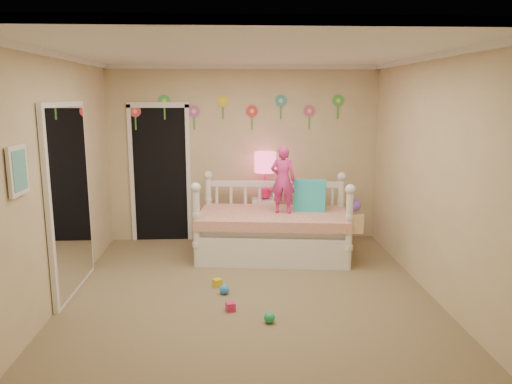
{
  "coord_description": "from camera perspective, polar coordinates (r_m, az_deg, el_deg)",
  "views": [
    {
      "loc": [
        -0.18,
        -5.04,
        2.17
      ],
      "look_at": [
        0.1,
        0.6,
        1.05
      ],
      "focal_mm": 34.37,
      "sensor_mm": 36.0,
      "label": 1
    }
  ],
  "objects": [
    {
      "name": "floor",
      "position": [
        5.49,
        -0.75,
        -12.07
      ],
      "size": [
        4.0,
        4.5,
        0.01
      ],
      "primitive_type": "cube",
      "color": "#7F684C",
      "rests_on": "ground"
    },
    {
      "name": "ceiling",
      "position": [
        5.06,
        -0.82,
        16.1
      ],
      "size": [
        4.0,
        4.5,
        0.01
      ],
      "primitive_type": "cube",
      "color": "white",
      "rests_on": "floor"
    },
    {
      "name": "back_wall",
      "position": [
        7.34,
        -1.43,
        4.4
      ],
      "size": [
        4.0,
        0.01,
        2.6
      ],
      "primitive_type": "cube",
      "color": "tan",
      "rests_on": "floor"
    },
    {
      "name": "left_wall",
      "position": [
        5.43,
        -22.4,
        1.15
      ],
      "size": [
        0.01,
        4.5,
        2.6
      ],
      "primitive_type": "cube",
      "color": "tan",
      "rests_on": "floor"
    },
    {
      "name": "right_wall",
      "position": [
        5.56,
        20.3,
        1.52
      ],
      "size": [
        0.01,
        4.5,
        2.6
      ],
      "primitive_type": "cube",
      "color": "tan",
      "rests_on": "floor"
    },
    {
      "name": "crown_molding",
      "position": [
        5.06,
        -0.82,
        15.76
      ],
      "size": [
        4.0,
        4.5,
        0.06
      ],
      "primitive_type": null,
      "color": "white",
      "rests_on": "ceiling"
    },
    {
      "name": "daybed",
      "position": [
        6.64,
        2.0,
        -2.9
      ],
      "size": [
        2.14,
        1.32,
        1.1
      ],
      "primitive_type": null,
      "rotation": [
        0.0,
        0.0,
        -0.11
      ],
      "color": "white",
      "rests_on": "floor"
    },
    {
      "name": "pillow_turquoise",
      "position": [
        6.7,
        6.27,
        -0.4
      ],
      "size": [
        0.45,
        0.25,
        0.43
      ],
      "primitive_type": "cube",
      "rotation": [
        0.0,
        0.0,
        -0.23
      ],
      "color": "#23AAB1",
      "rests_on": "daybed"
    },
    {
      "name": "pillow_lime",
      "position": [
        6.88,
        6.53,
        -0.52
      ],
      "size": [
        0.36,
        0.18,
        0.33
      ],
      "primitive_type": "cube",
      "rotation": [
        0.0,
        0.0,
        0.14
      ],
      "color": "#9CDF44",
      "rests_on": "daybed"
    },
    {
      "name": "child",
      "position": [
        6.51,
        3.15,
        1.42
      ],
      "size": [
        0.37,
        0.29,
        0.9
      ],
      "primitive_type": "imported",
      "rotation": [
        0.0,
        0.0,
        2.88
      ],
      "color": "#DC328C",
      "rests_on": "daybed"
    },
    {
      "name": "nightstand",
      "position": [
        7.36,
        1.06,
        -3.29
      ],
      "size": [
        0.41,
        0.32,
        0.65
      ],
      "primitive_type": "cube",
      "rotation": [
        0.0,
        0.0,
        -0.05
      ],
      "color": "white",
      "rests_on": "floor"
    },
    {
      "name": "table_lamp",
      "position": [
        7.2,
        1.08,
        2.8
      ],
      "size": [
        0.32,
        0.32,
        0.7
      ],
      "color": "#F42073",
      "rests_on": "nightstand"
    },
    {
      "name": "closet_doorway",
      "position": [
        7.44,
        -11.09,
        2.22
      ],
      "size": [
        0.9,
        0.04,
        2.07
      ],
      "primitive_type": "cube",
      "color": "black",
      "rests_on": "back_wall"
    },
    {
      "name": "flower_decals",
      "position": [
        7.28,
        -2.17,
        9.39
      ],
      "size": [
        3.4,
        0.02,
        0.5
      ],
      "primitive_type": null,
      "color": "#B2668C",
      "rests_on": "back_wall"
    },
    {
      "name": "mirror_closet",
      "position": [
        5.74,
        -20.86,
        -0.78
      ],
      "size": [
        0.07,
        1.3,
        2.1
      ],
      "primitive_type": "cube",
      "color": "white",
      "rests_on": "left_wall"
    },
    {
      "name": "wall_picture",
      "position": [
        4.55,
        -25.99,
        2.27
      ],
      "size": [
        0.05,
        0.34,
        0.42
      ],
      "primitive_type": "cube",
      "color": "white",
      "rests_on": "left_wall"
    },
    {
      "name": "hanging_bag",
      "position": [
        6.23,
        11.38,
        -2.92
      ],
      "size": [
        0.2,
        0.16,
        0.36
      ],
      "primitive_type": null,
      "color": "beige",
      "rests_on": "daybed"
    },
    {
      "name": "toy_scatter",
      "position": [
        5.31,
        -2.63,
        -12.23
      ],
      "size": [
        1.12,
        1.47,
        0.11
      ],
      "primitive_type": null,
      "rotation": [
        0.0,
        0.0,
        0.27
      ],
      "color": "#996666",
      "rests_on": "floor"
    }
  ]
}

